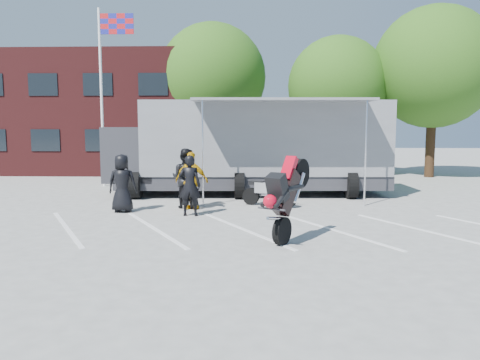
# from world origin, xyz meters

# --- Properties ---
(ground) EXTENTS (100.00, 100.00, 0.00)m
(ground) POSITION_xyz_m (0.00, 0.00, 0.00)
(ground) COLOR #A3A39E
(ground) RESTS_ON ground
(parking_bay_lines) EXTENTS (18.09, 13.33, 0.01)m
(parking_bay_lines) POSITION_xyz_m (0.00, 1.00, 0.01)
(parking_bay_lines) COLOR white
(parking_bay_lines) RESTS_ON ground
(office_building) EXTENTS (18.00, 8.00, 7.00)m
(office_building) POSITION_xyz_m (-10.00, 18.00, 3.50)
(office_building) COLOR #4B1818
(office_building) RESTS_ON ground
(flagpole) EXTENTS (1.61, 0.12, 8.00)m
(flagpole) POSITION_xyz_m (-6.24, 10.00, 5.05)
(flagpole) COLOR white
(flagpole) RESTS_ON ground
(tree_left) EXTENTS (6.12, 6.12, 8.64)m
(tree_left) POSITION_xyz_m (-2.00, 16.00, 5.57)
(tree_left) COLOR #382314
(tree_left) RESTS_ON ground
(tree_mid) EXTENTS (5.44, 5.44, 7.68)m
(tree_mid) POSITION_xyz_m (5.00, 15.00, 4.94)
(tree_mid) COLOR #382314
(tree_mid) RESTS_ON ground
(tree_right) EXTENTS (6.46, 6.46, 9.12)m
(tree_right) POSITION_xyz_m (10.00, 14.50, 5.88)
(tree_right) COLOR #382314
(tree_right) RESTS_ON ground
(transporter_truck) EXTENTS (11.94, 6.10, 3.73)m
(transporter_truck) POSITION_xyz_m (0.40, 7.52, 0.00)
(transporter_truck) COLOR gray
(transporter_truck) RESTS_ON ground
(parked_motorcycle) EXTENTS (2.12, 1.42, 1.06)m
(parked_motorcycle) POSITION_xyz_m (1.00, 4.71, 0.00)
(parked_motorcycle) COLOR silver
(parked_motorcycle) RESTS_ON ground
(stunt_bike_rider) EXTENTS (1.74, 2.06, 2.21)m
(stunt_bike_rider) POSITION_xyz_m (1.52, -0.01, 0.00)
(stunt_bike_rider) COLOR black
(stunt_bike_rider) RESTS_ON ground
(spectator_leather_a) EXTENTS (0.93, 0.61, 1.87)m
(spectator_leather_a) POSITION_xyz_m (-3.75, 3.43, 0.93)
(spectator_leather_a) COLOR black
(spectator_leather_a) RESTS_ON ground
(spectator_leather_b) EXTENTS (0.69, 0.46, 1.88)m
(spectator_leather_b) POSITION_xyz_m (-1.50, 2.88, 0.94)
(spectator_leather_b) COLOR black
(spectator_leather_b) RESTS_ON ground
(spectator_leather_c) EXTENTS (1.15, 1.01, 2.01)m
(spectator_leather_c) POSITION_xyz_m (-1.85, 4.29, 1.01)
(spectator_leather_c) COLOR black
(spectator_leather_c) RESTS_ON ground
(spectator_hivis) EXTENTS (1.19, 0.69, 1.92)m
(spectator_hivis) POSITION_xyz_m (-1.59, 3.96, 0.96)
(spectator_hivis) COLOR #D69C0B
(spectator_hivis) RESTS_ON ground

